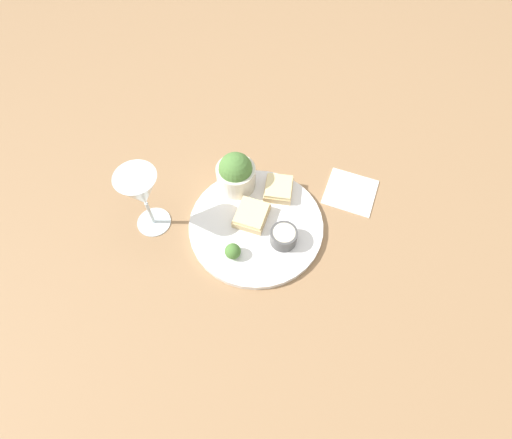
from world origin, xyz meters
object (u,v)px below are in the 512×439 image
object	(u,v)px
salad_bowl	(236,173)
wine_glass	(141,192)
sauce_ramekin	(284,236)
cheese_toast_near	(251,215)
napkin	(350,192)
cheese_toast_far	(279,189)

from	to	relation	value
salad_bowl	wine_glass	xyz separation A→B (m)	(-0.13, 0.17, 0.06)
sauce_ramekin	cheese_toast_near	bearing A→B (deg)	61.64
salad_bowl	cheese_toast_near	size ratio (longest dim) A/B	1.18
salad_bowl	cheese_toast_near	xyz separation A→B (m)	(-0.08, -0.05, -0.03)
salad_bowl	napkin	size ratio (longest dim) A/B	0.74
cheese_toast_far	wine_glass	distance (m)	0.31
salad_bowl	sauce_ramekin	xyz separation A→B (m)	(-0.13, -0.14, -0.02)
cheese_toast_near	wine_glass	world-z (taller)	wine_glass
cheese_toast_near	cheese_toast_far	distance (m)	0.10
sauce_ramekin	salad_bowl	bearing A→B (deg)	46.46
sauce_ramekin	wine_glass	size ratio (longest dim) A/B	0.34
cheese_toast_far	wine_glass	xyz separation A→B (m)	(-0.13, 0.27, 0.10)
cheese_toast_near	napkin	world-z (taller)	cheese_toast_near
sauce_ramekin	napkin	world-z (taller)	sauce_ramekin
wine_glass	cheese_toast_near	bearing A→B (deg)	-77.62
napkin	sauce_ramekin	bearing A→B (deg)	141.01
cheese_toast_near	cheese_toast_far	xyz separation A→B (m)	(0.08, -0.05, 0.00)
sauce_ramekin	napkin	distance (m)	0.22
salad_bowl	sauce_ramekin	world-z (taller)	salad_bowl
salad_bowl	cheese_toast_far	xyz separation A→B (m)	(-0.00, -0.10, -0.03)
cheese_toast_near	cheese_toast_far	size ratio (longest dim) A/B	1.13
cheese_toast_far	napkin	xyz separation A→B (m)	(0.04, -0.17, -0.02)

